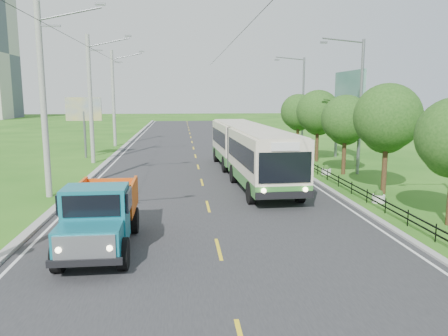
{
  "coord_description": "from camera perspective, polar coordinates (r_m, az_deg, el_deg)",
  "views": [
    {
      "loc": [
        -1.25,
        -14.54,
        5.31
      ],
      "look_at": [
        0.78,
        5.97,
        1.9
      ],
      "focal_mm": 35.0,
      "sensor_mm": 36.0,
      "label": 1
    }
  ],
  "objects": [
    {
      "name": "ground",
      "position": [
        15.53,
        -0.71,
        -10.6
      ],
      "size": [
        240.0,
        240.0,
        0.0
      ],
      "primitive_type": "plane",
      "color": "#235A15",
      "rests_on": "ground"
    },
    {
      "name": "road",
      "position": [
        34.97,
        -3.53,
        0.66
      ],
      "size": [
        14.0,
        120.0,
        0.02
      ],
      "primitive_type": "cube",
      "color": "#28282B",
      "rests_on": "ground"
    },
    {
      "name": "curb_left",
      "position": [
        35.44,
        -15.25,
        0.57
      ],
      "size": [
        0.4,
        120.0,
        0.15
      ],
      "primitive_type": "cube",
      "color": "#9E9E99",
      "rests_on": "ground"
    },
    {
      "name": "curb_right",
      "position": [
        35.94,
        7.94,
        0.89
      ],
      "size": [
        0.3,
        120.0,
        0.1
      ],
      "primitive_type": "cube",
      "color": "#9E9E99",
      "rests_on": "ground"
    },
    {
      "name": "edge_line_left",
      "position": [
        35.36,
        -14.36,
        0.5
      ],
      "size": [
        0.12,
        120.0,
        0.0
      ],
      "primitive_type": "cube",
      "color": "silver",
      "rests_on": "road"
    },
    {
      "name": "edge_line_right",
      "position": [
        35.83,
        7.16,
        0.83
      ],
      "size": [
        0.12,
        120.0,
        0.0
      ],
      "primitive_type": "cube",
      "color": "silver",
      "rests_on": "road"
    },
    {
      "name": "centre_dash",
      "position": [
        15.53,
        -0.71,
        -10.52
      ],
      "size": [
        0.12,
        2.2,
        0.0
      ],
      "primitive_type": "cube",
      "color": "yellow",
      "rests_on": "road"
    },
    {
      "name": "railing_right",
      "position": [
        30.42,
        12.14,
        -0.3
      ],
      "size": [
        0.04,
        40.0,
        0.6
      ],
      "primitive_type": "cube",
      "color": "black",
      "rests_on": "ground"
    },
    {
      "name": "pole_near",
      "position": [
        24.57,
        -22.47,
        8.19
      ],
      "size": [
        3.51,
        0.32,
        10.0
      ],
      "color": "gray",
      "rests_on": "ground"
    },
    {
      "name": "pole_mid",
      "position": [
        36.23,
        -17.0,
        8.65
      ],
      "size": [
        3.51,
        0.32,
        10.0
      ],
      "color": "gray",
      "rests_on": "ground"
    },
    {
      "name": "pole_far",
      "position": [
        48.06,
        -14.21,
        8.86
      ],
      "size": [
        3.51,
        0.32,
        10.0
      ],
      "color": "gray",
      "rests_on": "ground"
    },
    {
      "name": "tree_third",
      "position": [
        25.29,
        20.52,
        5.8
      ],
      "size": [
        3.6,
        3.62,
        6.0
      ],
      "color": "#382314",
      "rests_on": "ground"
    },
    {
      "name": "tree_fourth",
      "position": [
        30.81,
        15.58,
        5.85
      ],
      "size": [
        3.24,
        3.31,
        5.4
      ],
      "color": "#382314",
      "rests_on": "ground"
    },
    {
      "name": "tree_fifth",
      "position": [
        36.45,
        12.19,
        6.9
      ],
      "size": [
        3.48,
        3.52,
        5.8
      ],
      "color": "#382314",
      "rests_on": "ground"
    },
    {
      "name": "tree_back",
      "position": [
        42.2,
        9.69,
        7.01
      ],
      "size": [
        3.3,
        3.36,
        5.5
      ],
      "color": "#382314",
      "rests_on": "ground"
    },
    {
      "name": "streetlight_mid",
      "position": [
        30.92,
        17.15,
        8.23
      ],
      "size": [
        3.02,
        0.2,
        9.07
      ],
      "color": "slate",
      "rests_on": "ground"
    },
    {
      "name": "streetlight_far",
      "position": [
        44.17,
        10.09,
        8.73
      ],
      "size": [
        3.02,
        0.2,
        9.07
      ],
      "color": "slate",
      "rests_on": "ground"
    },
    {
      "name": "planter_near",
      "position": [
        23.33,
        19.52,
        -3.59
      ],
      "size": [
        0.64,
        0.64,
        0.67
      ],
      "color": "silver",
      "rests_on": "ground"
    },
    {
      "name": "planter_mid",
      "position": [
        30.61,
        13.21,
        -0.3
      ],
      "size": [
        0.64,
        0.64,
        0.67
      ],
      "color": "silver",
      "rests_on": "ground"
    },
    {
      "name": "planter_far",
      "position": [
        38.18,
        9.36,
        1.71
      ],
      "size": [
        0.64,
        0.64,
        0.67
      ],
      "color": "silver",
      "rests_on": "ground"
    },
    {
      "name": "billboard_left",
      "position": [
        39.44,
        -17.85,
        6.85
      ],
      "size": [
        3.0,
        0.2,
        5.2
      ],
      "color": "slate",
      "rests_on": "ground"
    },
    {
      "name": "billboard_right",
      "position": [
        37.1,
        15.98,
        9.09
      ],
      "size": [
        0.24,
        6.0,
        7.3
      ],
      "color": "slate",
      "rests_on": "ground"
    },
    {
      "name": "bus",
      "position": [
        28.44,
        3.24,
        2.68
      ],
      "size": [
        3.49,
        17.26,
        3.31
      ],
      "rotation": [
        0.0,
        0.0,
        0.04
      ],
      "color": "#357930",
      "rests_on": "ground"
    },
    {
      "name": "dump_truck",
      "position": [
        15.8,
        -15.85,
        -5.47
      ],
      "size": [
        2.32,
        5.74,
        2.4
      ],
      "rotation": [
        0.0,
        0.0,
        0.01
      ],
      "color": "#146C7D",
      "rests_on": "ground"
    }
  ]
}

